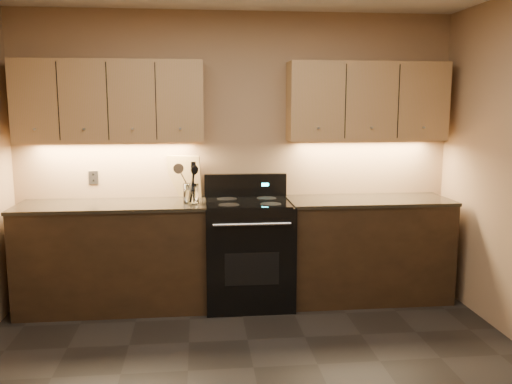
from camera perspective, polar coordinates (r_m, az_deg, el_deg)
wall_back at (r=5.02m, az=-2.08°, el=3.78°), size 4.00×0.04×2.60m
counter_left at (r=4.93m, az=-14.72°, el=-6.50°), size 1.62×0.62×0.93m
counter_right at (r=5.10m, az=11.63°, el=-5.85°), size 1.46×0.62×0.93m
stove at (r=4.87m, az=-0.81°, el=-6.23°), size 0.76×0.68×1.14m
upper_cab_left at (r=4.90m, az=-15.10°, el=9.20°), size 1.60×0.30×0.70m
upper_cab_right at (r=5.08m, az=11.60°, el=9.31°), size 1.44×0.30×0.70m
outlet_plate at (r=5.12m, az=-16.75°, el=1.47°), size 0.08×0.01×0.12m
utensil_crock at (r=4.73m, az=-6.86°, el=-0.20°), size 0.16×0.16×0.17m
cutting_board at (r=5.00m, az=-7.54°, el=1.63°), size 0.32×0.17×0.39m
wooden_spoon at (r=4.69m, az=-7.11°, el=0.96°), size 0.12×0.12×0.33m
black_spoon at (r=4.73m, az=-6.97°, el=1.05°), size 0.11×0.16×0.33m
black_turner at (r=4.68m, az=-6.65°, el=1.14°), size 0.11×0.13×0.36m
steel_spatula at (r=4.73m, az=-6.47°, el=1.25°), size 0.24×0.11×0.36m
steel_skimmer at (r=4.70m, az=-6.38°, el=1.12°), size 0.24×0.11×0.35m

